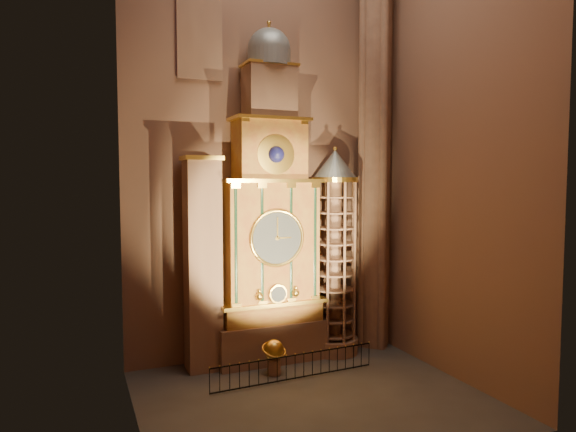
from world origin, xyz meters
name	(u,v)px	position (x,y,z in m)	size (l,w,h in m)	color
floor	(312,398)	(0.00, 0.00, 0.00)	(14.00, 14.00, 0.00)	#383330
wall_back	(262,142)	(0.00, 6.00, 11.00)	(22.00, 22.00, 0.00)	brown
wall_left	(133,125)	(-7.00, 0.00, 11.00)	(22.00, 22.00, 0.00)	brown
wall_right	(452,138)	(7.00, 0.00, 11.00)	(22.00, 22.00, 0.00)	brown
astronomical_clock	(270,228)	(0.00, 4.96, 6.68)	(5.60, 2.41, 16.70)	#8C634C
portrait_tower	(203,263)	(-3.40, 4.98, 5.15)	(1.80, 1.60, 10.20)	#8C634C
stair_turret	(334,253)	(3.50, 4.70, 5.27)	(2.50, 2.50, 10.80)	#8C634C
gothic_pier	(375,144)	(6.10, 5.00, 11.00)	(2.04, 2.04, 22.00)	#8C634C
stained_glass_window	(200,24)	(-3.20, 5.92, 16.50)	(2.20, 0.14, 5.20)	navy
celestial_globe	(274,354)	(-0.55, 3.00, 1.00)	(1.40, 1.35, 1.66)	#8C634C
iron_railing	(295,367)	(0.09, 2.00, 0.61)	(8.00, 0.39, 1.13)	black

